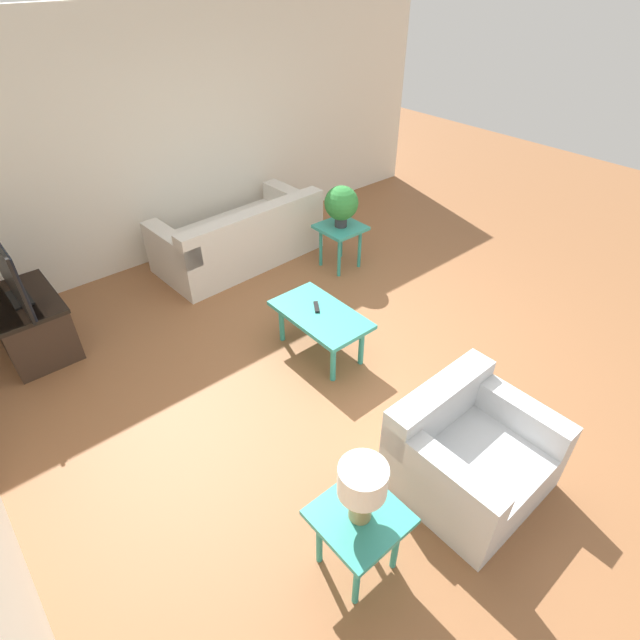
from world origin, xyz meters
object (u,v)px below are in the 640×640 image
(armchair, at_px, (467,453))
(potted_plant, at_px, (341,204))
(coffee_table, at_px, (320,318))
(television, at_px, (7,270))
(tv_stand_chest, at_px, (31,323))
(table_lamp, at_px, (362,485))
(side_table_plant, at_px, (341,233))
(side_table_lamp, at_px, (359,524))
(sofa, at_px, (241,239))

(armchair, relative_size, potted_plant, 2.04)
(coffee_table, height_order, television, television)
(coffee_table, height_order, tv_stand_chest, tv_stand_chest)
(table_lamp, bearing_deg, side_table_plant, -40.61)
(armchair, height_order, side_table_plant, armchair)
(armchair, xyz_separation_m, television, (3.51, 1.86, 0.58))
(armchair, xyz_separation_m, coffee_table, (1.74, -0.15, 0.10))
(side_table_lamp, distance_m, table_lamp, 0.37)
(tv_stand_chest, height_order, potted_plant, potted_plant)
(potted_plant, bearing_deg, sofa, 42.64)
(side_table_plant, relative_size, potted_plant, 1.11)
(armchair, relative_size, side_table_lamp, 1.83)
(side_table_plant, distance_m, side_table_lamp, 3.61)
(coffee_table, bearing_deg, television, 48.62)
(coffee_table, xyz_separation_m, potted_plant, (1.05, -1.20, 0.41))
(side_table_lamp, bearing_deg, armchair, -92.72)
(armchair, xyz_separation_m, table_lamp, (0.05, 1.00, 0.51))
(coffee_table, bearing_deg, armchair, 175.02)
(tv_stand_chest, bearing_deg, side_table_plant, -102.64)
(side_table_plant, xyz_separation_m, tv_stand_chest, (0.72, 3.21, -0.13))
(tv_stand_chest, xyz_separation_m, table_lamp, (-3.46, -0.86, 0.50))
(sofa, distance_m, television, 2.48)
(armchair, bearing_deg, coffee_table, 84.55)
(tv_stand_chest, distance_m, television, 0.57)
(sofa, relative_size, coffee_table, 2.12)
(sofa, bearing_deg, coffee_table, 75.82)
(side_table_plant, distance_m, television, 3.32)
(side_table_plant, height_order, side_table_lamp, same)
(sofa, bearing_deg, tv_stand_chest, 1.10)
(sofa, distance_m, table_lamp, 3.97)
(side_table_lamp, xyz_separation_m, television, (3.46, 0.86, 0.44))
(sofa, height_order, tv_stand_chest, sofa)
(sofa, relative_size, side_table_plant, 3.75)
(table_lamp, bearing_deg, side_table_lamp, -26.57)
(television, bearing_deg, tv_stand_chest, -90.00)
(coffee_table, bearing_deg, side_table_lamp, 145.76)
(armchair, relative_size, tv_stand_chest, 1.07)
(side_table_lamp, distance_m, television, 3.60)
(armchair, bearing_deg, table_lamp, 176.80)
(tv_stand_chest, bearing_deg, armchair, -152.15)
(tv_stand_chest, bearing_deg, sofa, -86.23)
(table_lamp, bearing_deg, potted_plant, -40.61)
(side_table_plant, distance_m, potted_plant, 0.36)
(coffee_table, distance_m, side_table_plant, 1.60)
(armchair, xyz_separation_m, side_table_plant, (2.79, -1.35, 0.15))
(sofa, height_order, potted_plant, potted_plant)
(armchair, bearing_deg, side_table_plant, 63.67)
(coffee_table, height_order, table_lamp, table_lamp)
(side_table_lamp, xyz_separation_m, tv_stand_chest, (3.46, 0.86, -0.13))
(television, bearing_deg, table_lamp, -166.05)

